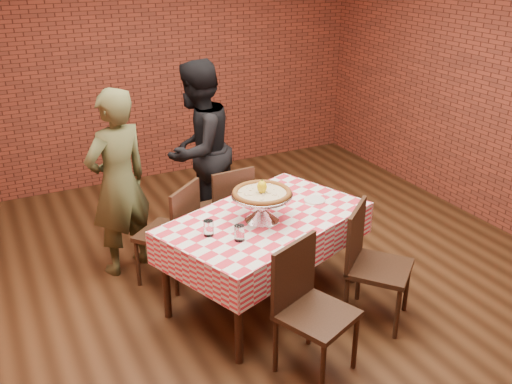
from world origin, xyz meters
The scene contains 19 objects.
ground centered at (0.00, 0.00, 0.00)m, with size 6.00×6.00×0.00m, color black.
back_wall centered at (0.00, 3.00, 1.45)m, with size 5.50×5.50×0.00m, color maroon.
table centered at (-0.01, -0.07, 0.38)m, with size 1.58×0.95×0.75m, color #361F13.
tablecloth centered at (-0.01, -0.07, 0.62)m, with size 1.61×0.98×0.27m, color #E02F43, non-canonical shape.
pizza_stand centered at (-0.06, -0.10, 0.86)m, with size 0.48×0.48×0.21m, color silver, non-canonical shape.
pizza centered at (-0.06, -0.10, 0.98)m, with size 0.45×0.45×0.03m, color beige.
lemon centered at (-0.06, -0.10, 1.03)m, with size 0.08×0.08×0.10m, color yellow.
water_glass_left centered at (-0.35, -0.32, 0.82)m, with size 0.07×0.07×0.12m, color white.
water_glass_right centered at (-0.52, -0.15, 0.82)m, with size 0.07×0.07×0.12m, color white.
side_plate centered at (0.49, 0.01, 0.76)m, with size 0.18×0.18×0.01m, color white.
sweetener_packet_a centered at (0.64, -0.04, 0.76)m, with size 0.05×0.04×0.01m, color white.
sweetener_packet_b centered at (0.65, 0.07, 0.76)m, with size 0.05×0.04×0.01m, color white.
condiment_caddy centered at (-0.01, 0.22, 0.84)m, with size 0.11×0.09×0.16m, color silver.
chair_near_left centered at (-0.10, -0.98, 0.47)m, with size 0.45×0.45×0.93m, color #361F13, non-canonical shape.
chair_near_right centered at (0.64, -0.70, 0.47)m, with size 0.45×0.45×0.93m, color #361F13, non-canonical shape.
chair_far_left centered at (-0.62, 0.57, 0.46)m, with size 0.44×0.44×0.92m, color #361F13, non-canonical shape.
chair_far_right centered at (0.02, 0.81, 0.45)m, with size 0.41×0.41×0.89m, color #361F13, non-canonical shape.
diner_olive centered at (-0.90, 0.94, 0.83)m, with size 0.61×0.40×1.66m, color #484B2A.
diner_black centered at (-0.02, 1.32, 0.87)m, with size 0.85×0.66×1.75m, color black.
Camera 1 is at (-1.87, -3.58, 2.72)m, focal length 39.76 mm.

